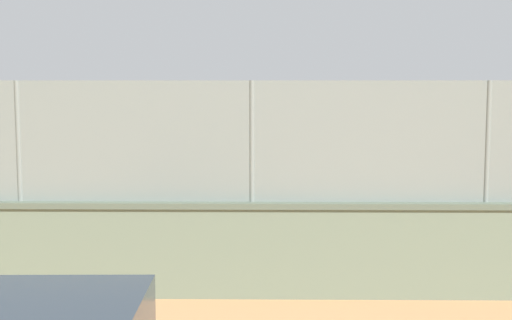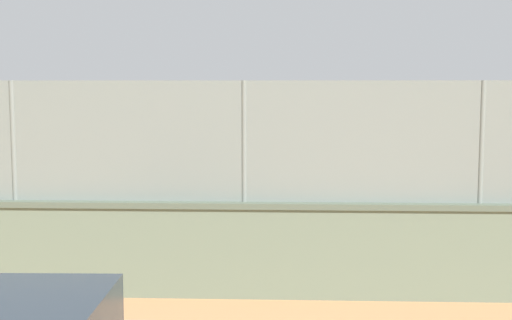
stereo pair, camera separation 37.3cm
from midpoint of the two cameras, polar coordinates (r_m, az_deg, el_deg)
name	(u,v)px [view 1 (the left image)]	position (r m, az deg, el deg)	size (l,w,h in m)	color
ground_plane	(232,173)	(23.07, -2.43, -1.05)	(260.00, 260.00, 0.00)	tan
perimeter_wall	(368,249)	(9.62, 7.97, -7.18)	(28.73, 0.69, 1.31)	slate
fence_panel_on_wall	(369,142)	(9.39, 8.10, 1.49)	(28.22, 0.37, 1.62)	gray
player_foreground_swinging	(183,193)	(12.28, -6.86, -2.65)	(1.01, 0.83, 1.69)	#B2B2B2
player_baseline_waiting	(66,155)	(20.09, -15.74, 0.41)	(1.25, 0.73, 1.62)	navy
sports_ball	(253,176)	(10.15, -1.32, -1.31)	(0.15, 0.15, 0.15)	orange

